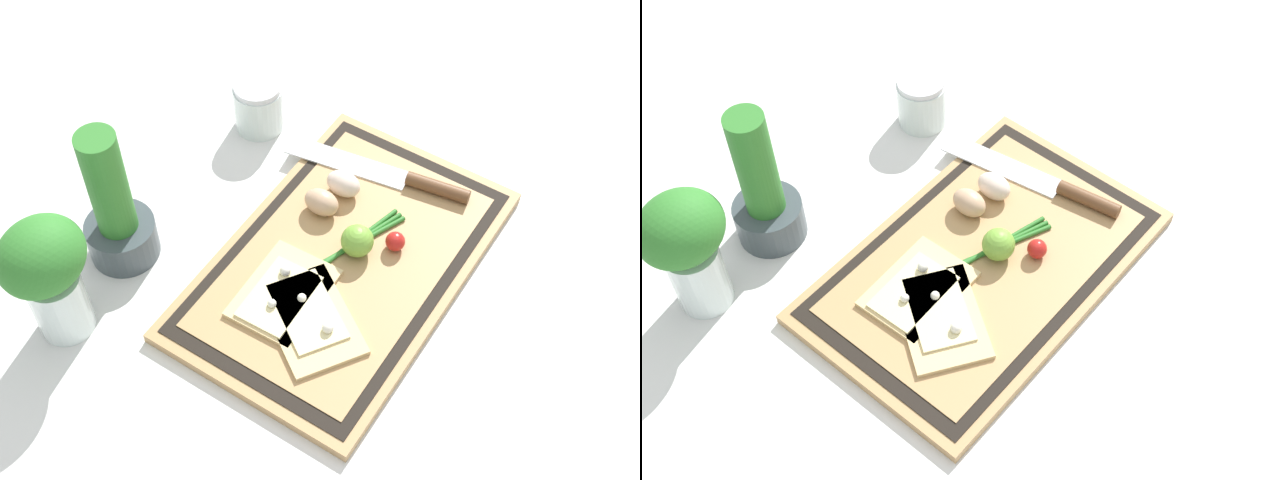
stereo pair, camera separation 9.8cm
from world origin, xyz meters
TOP-DOWN VIEW (x-y plane):
  - ground_plane at (0.00, 0.00)m, footprint 6.00×6.00m
  - cutting_board at (0.00, 0.00)m, footprint 0.51×0.33m
  - pizza_slice_near at (-0.11, -0.02)m, footprint 0.18×0.19m
  - pizza_slice_far at (-0.10, 0.04)m, footprint 0.15×0.11m
  - knife at (0.18, -0.00)m, footprint 0.08×0.30m
  - egg_brown at (0.06, 0.08)m, footprint 0.04×0.06m
  - egg_pink at (0.11, 0.07)m, footprint 0.04×0.06m
  - lime at (0.02, -0.01)m, footprint 0.05×0.05m
  - cherry_tomato_red at (0.06, -0.05)m, footprint 0.03×0.03m
  - scallion_bunch at (-0.00, 0.01)m, footprint 0.24×0.10m
  - herb_pot at (-0.15, 0.29)m, footprint 0.10×0.10m
  - sauce_jar at (0.17, 0.27)m, footprint 0.08×0.08m
  - herb_glass at (-0.29, 0.27)m, footprint 0.12×0.11m

SIDE VIEW (x-z plane):
  - ground_plane at x=0.00m, z-range 0.00..0.00m
  - cutting_board at x=0.00m, z-range 0.00..0.02m
  - scallion_bunch at x=0.00m, z-range 0.02..0.03m
  - pizza_slice_near at x=-0.11m, z-range 0.01..0.04m
  - pizza_slice_far at x=-0.10m, z-range 0.01..0.04m
  - knife at x=0.18m, z-range 0.02..0.04m
  - cherry_tomato_red at x=0.06m, z-range 0.02..0.05m
  - sauce_jar at x=0.17m, z-range -0.01..0.08m
  - egg_brown at x=0.06m, z-range 0.02..0.06m
  - egg_pink at x=0.11m, z-range 0.02..0.06m
  - lime at x=0.02m, z-range 0.02..0.07m
  - herb_pot at x=-0.15m, z-range -0.04..0.20m
  - herb_glass at x=-0.29m, z-range 0.02..0.23m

